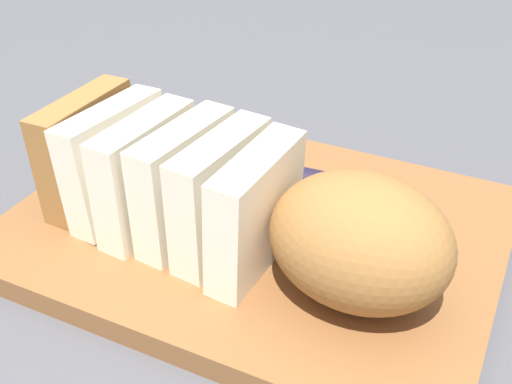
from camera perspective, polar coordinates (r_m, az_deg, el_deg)
ground_plane at (r=0.58m, az=0.00°, el=-4.21°), size 3.00×3.00×0.00m
cutting_board at (r=0.57m, az=0.00°, el=-3.38°), size 0.42×0.32×0.02m
bread_loaf at (r=0.50m, az=-0.93°, el=-1.09°), size 0.35×0.14×0.10m
bread_knife at (r=0.61m, az=1.19°, el=1.44°), size 0.28×0.04×0.03m
crumb_near_knife at (r=0.56m, az=6.90°, el=-3.26°), size 0.00×0.00×0.00m
crumb_near_loaf at (r=0.52m, az=0.07°, el=-6.29°), size 0.01×0.01×0.01m
crumb_stray_left at (r=0.54m, az=-0.78°, el=-4.06°), size 0.01×0.01×0.01m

